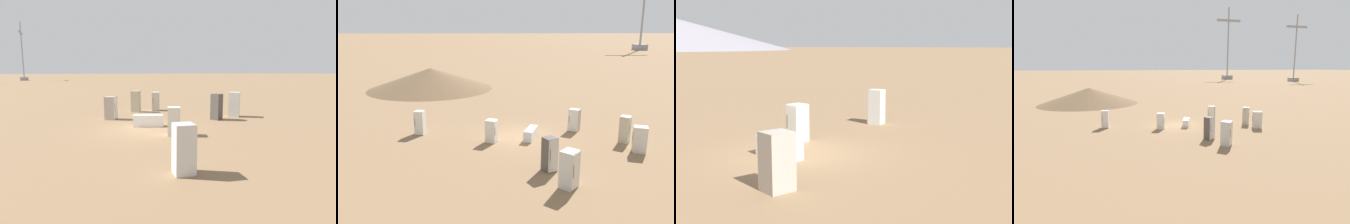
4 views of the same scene
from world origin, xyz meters
The scene contains 11 objects.
ground_plane centered at (0.00, 0.00, 0.00)m, with size 1000.00×1000.00×0.00m, color #846647.
dirt_mound centered at (9.45, -19.02, 1.27)m, with size 15.17×15.17×2.55m.
power_pylon_3 centered at (-49.35, -91.34, 10.30)m, with size 11.60×3.98×33.14m.
discarded_fridge_0 centered at (7.00, -0.80, 0.84)m, with size 0.73×0.78×1.68m.
discarded_fridge_1 centered at (-1.05, 5.70, 0.91)m, with size 0.86×0.88×1.81m.
discarded_fridge_2 centered at (-4.03, -1.11, 0.80)m, with size 1.00×1.00×1.61m.
discarded_fridge_3 centered at (1.98, 1.08, 0.75)m, with size 0.87×0.84×1.50m.
discarded_fridge_4 centered at (-6.73, 1.47, 0.87)m, with size 0.90×0.91×1.75m.
discarded_fridge_5 centered at (-6.91, 3.29, 0.80)m, with size 0.94×0.86×1.60m.
discarded_fridge_6 centered at (-1.63, 7.62, 0.91)m, with size 1.03×1.04×1.83m.
discarded_fridge_7 centered at (-0.68, 0.55, 0.36)m, with size 1.19×1.93×0.72m.
Camera 2 is at (1.93, 21.50, 7.24)m, focal length 35.00 mm.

